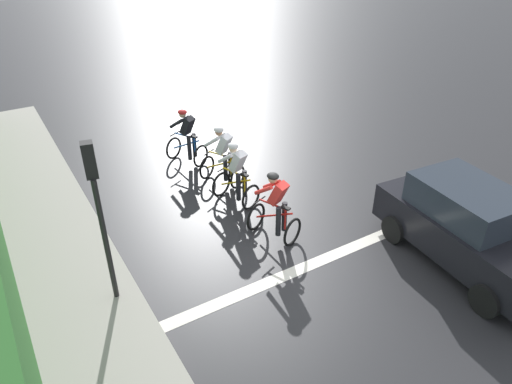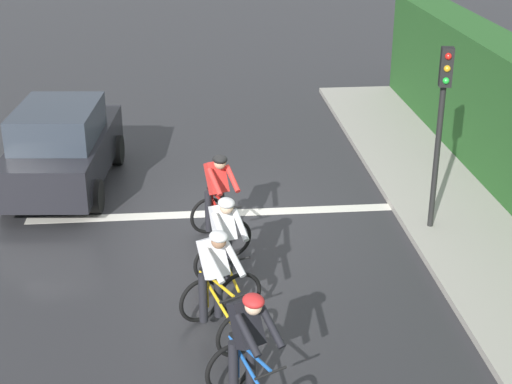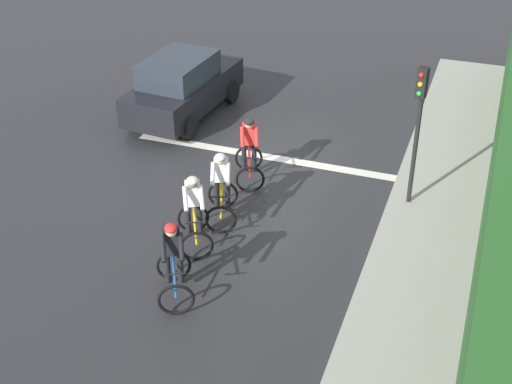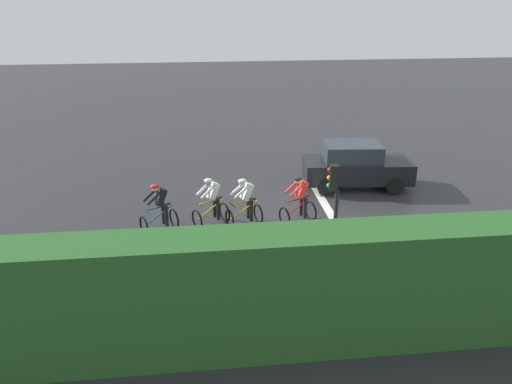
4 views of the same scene
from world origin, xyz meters
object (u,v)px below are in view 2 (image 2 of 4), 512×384
at_px(cyclist_mid, 225,250).
at_px(traffic_light_near_crossing, 441,113).
at_px(cyclist_second, 216,286).
at_px(car_black, 63,147).
at_px(cyclist_lead, 249,356).
at_px(cyclist_fourth, 219,201).

distance_m(cyclist_mid, traffic_light_near_crossing, 4.41).
relative_size(cyclist_second, car_black, 0.39).
bearing_deg(cyclist_lead, traffic_light_near_crossing, -128.41).
xyz_separation_m(cyclist_mid, traffic_light_near_crossing, (-3.74, -1.84, 1.43)).
xyz_separation_m(cyclist_lead, traffic_light_near_crossing, (-3.61, -4.55, 1.43)).
distance_m(cyclist_mid, car_black, 5.45).
distance_m(cyclist_fourth, traffic_light_near_crossing, 4.01).
bearing_deg(cyclist_mid, traffic_light_near_crossing, -153.84).
relative_size(cyclist_fourth, car_black, 0.39).
bearing_deg(traffic_light_near_crossing, cyclist_mid, 26.16).
xyz_separation_m(cyclist_mid, car_black, (2.97, -4.57, 0.08)).
distance_m(cyclist_second, car_black, 6.30).
height_order(cyclist_lead, cyclist_second, same).
xyz_separation_m(cyclist_lead, cyclist_mid, (0.13, -2.71, 0.00)).
bearing_deg(cyclist_mid, cyclist_lead, 92.84).
distance_m(cyclist_lead, cyclist_fourth, 4.49).
height_order(cyclist_second, traffic_light_near_crossing, traffic_light_near_crossing).
height_order(cyclist_lead, traffic_light_near_crossing, traffic_light_near_crossing).
relative_size(cyclist_lead, cyclist_fourth, 1.00).
bearing_deg(cyclist_second, cyclist_mid, -99.26).
bearing_deg(cyclist_fourth, traffic_light_near_crossing, -179.00).
relative_size(cyclist_fourth, traffic_light_near_crossing, 0.50).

